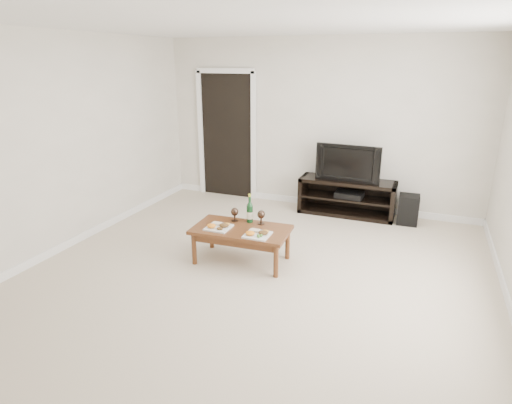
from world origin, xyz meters
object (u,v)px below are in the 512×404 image
Objects in this scene: television at (349,162)px; coffee_table at (241,245)px; media_console at (347,197)px; subwoofer at (408,209)px.

coffee_table is (-0.85, -2.06, -0.61)m from television.
subwoofer is (0.90, -0.06, -0.06)m from media_console.
coffee_table is at bearing -132.70° from subwoofer.
media_console is 3.34× the size of subwoofer.
media_console is 0.90m from subwoofer.
subwoofer is 0.39× the size of coffee_table.
television is 2.23× the size of subwoofer.
media_console is 1.50× the size of television.
media_console is at bearing 67.65° from coffee_table.
subwoofer reaches higher than coffee_table.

